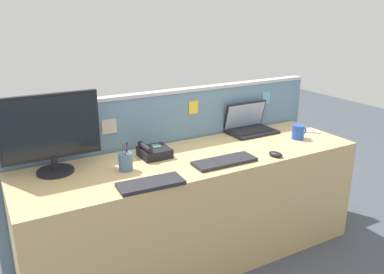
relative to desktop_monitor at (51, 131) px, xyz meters
The scene contains 12 objects.
ground_plane 1.33m from the desktop_monitor, 12.40° to the right, with size 10.00×10.00×0.00m, color #424751.
desk 1.08m from the desktop_monitor, 12.40° to the right, with size 2.30×0.67×0.75m, color tan.
cubicle_divider 0.98m from the desktop_monitor, 12.38° to the left, with size 2.45×0.07×1.13m.
desktop_monitor is the anchor object (origin of this frame).
laptop 1.50m from the desktop_monitor, ahead, with size 0.37×0.25×0.23m.
desk_phone 0.65m from the desktop_monitor, ahead, with size 0.19×0.18×0.10m.
keyboard_main 1.05m from the desktop_monitor, 21.46° to the right, with size 0.41×0.15×0.02m, color #232328.
keyboard_spare 0.66m from the desktop_monitor, 47.14° to the right, with size 0.36×0.15×0.02m, color #232328.
computer_mouse_right_hand 1.40m from the desktop_monitor, 18.70° to the right, with size 0.06×0.10×0.03m, color black.
pen_cup 0.46m from the desktop_monitor, 25.63° to the right, with size 0.08×0.08×0.19m.
cell_phone_silver_slab 1.93m from the desktop_monitor, ahead, with size 0.06×0.14×0.01m, color #B7BAC1.
coffee_mug 1.73m from the desktop_monitor, ahead, with size 0.13×0.09×0.10m.
Camera 1 is at (-1.21, -2.09, 1.68)m, focal length 36.93 mm.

